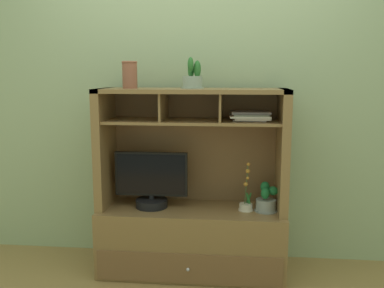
% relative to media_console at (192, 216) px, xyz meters
% --- Properties ---
extents(floor_plane, '(6.00, 6.00, 0.02)m').
position_rel_media_console_xyz_m(floor_plane, '(0.00, -0.01, -0.42)').
color(floor_plane, olive).
rests_on(floor_plane, ground).
extents(back_wall, '(6.00, 0.02, 2.80)m').
position_rel_media_console_xyz_m(back_wall, '(0.00, 0.28, 0.99)').
color(back_wall, '#9CB186').
rests_on(back_wall, ground).
extents(media_console, '(1.34, 0.55, 1.35)m').
position_rel_media_console_xyz_m(media_console, '(0.00, 0.00, 0.00)').
color(media_console, olive).
rests_on(media_console, ground).
extents(tv_monitor, '(0.53, 0.23, 0.41)m').
position_rel_media_console_xyz_m(tv_monitor, '(-0.30, -0.03, 0.25)').
color(tv_monitor, black).
rests_on(tv_monitor, media_console).
extents(potted_orchid, '(0.11, 0.11, 0.35)m').
position_rel_media_console_xyz_m(potted_orchid, '(0.39, -0.04, 0.13)').
color(potted_orchid, beige).
rests_on(potted_orchid, media_console).
extents(potted_fern, '(0.16, 0.16, 0.21)m').
position_rel_media_console_xyz_m(potted_fern, '(0.54, -0.04, 0.15)').
color(potted_fern, gray).
rests_on(potted_fern, media_console).
extents(magazine_stack_left, '(0.29, 0.29, 0.07)m').
position_rel_media_console_xyz_m(magazine_stack_left, '(0.41, 0.00, 0.75)').
color(magazine_stack_left, beige).
rests_on(magazine_stack_left, media_console).
extents(potted_succulent, '(0.16, 0.16, 0.22)m').
position_rel_media_console_xyz_m(potted_succulent, '(0.00, 0.02, 1.01)').
color(potted_succulent, '#8FA191').
rests_on(potted_succulent, media_console).
extents(ceramic_vase, '(0.11, 0.11, 0.19)m').
position_rel_media_console_xyz_m(ceramic_vase, '(-0.44, -0.04, 1.04)').
color(ceramic_vase, brown).
rests_on(ceramic_vase, media_console).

